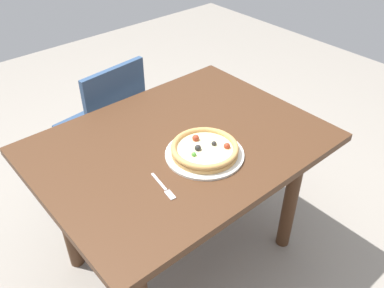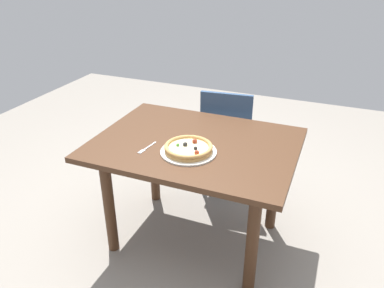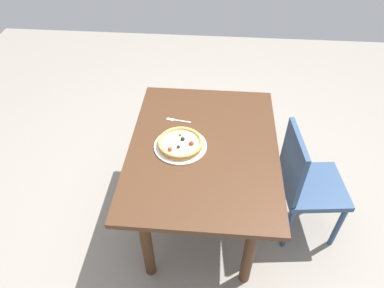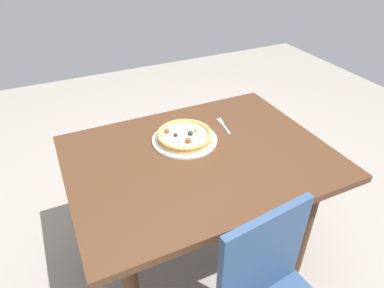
{
  "view_description": "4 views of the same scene",
  "coord_description": "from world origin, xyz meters",
  "px_view_note": "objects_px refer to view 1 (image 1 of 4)",
  "views": [
    {
      "loc": [
        0.88,
        1.1,
        1.77
      ],
      "look_at": [
        -0.01,
        0.07,
        0.76
      ],
      "focal_mm": 38.01,
      "sensor_mm": 36.0,
      "label": 1
    },
    {
      "loc": [
        -0.75,
        1.9,
        1.77
      ],
      "look_at": [
        -0.01,
        0.07,
        0.76
      ],
      "focal_mm": 35.38,
      "sensor_mm": 36.0,
      "label": 2
    },
    {
      "loc": [
        -1.55,
        -0.06,
        2.21
      ],
      "look_at": [
        -0.01,
        0.07,
        0.76
      ],
      "focal_mm": 32.63,
      "sensor_mm": 36.0,
      "label": 3
    },
    {
      "loc": [
        -0.58,
        -1.14,
        1.67
      ],
      "look_at": [
        -0.01,
        0.07,
        0.76
      ],
      "focal_mm": 31.55,
      "sensor_mm": 36.0,
      "label": 4
    }
  ],
  "objects_px": {
    "chair_near": "(107,125)",
    "pizza": "(205,149)",
    "dining_table": "(180,162)",
    "plate": "(205,154)",
    "fork": "(164,188)"
  },
  "relations": [
    {
      "from": "plate",
      "to": "fork",
      "type": "relative_size",
      "value": 1.96
    },
    {
      "from": "chair_near",
      "to": "fork",
      "type": "bearing_deg",
      "value": -112.01
    },
    {
      "from": "chair_near",
      "to": "plate",
      "type": "height_order",
      "value": "chair_near"
    },
    {
      "from": "plate",
      "to": "pizza",
      "type": "xyz_separation_m",
      "value": [
        -0.0,
        -0.0,
        0.03
      ]
    },
    {
      "from": "fork",
      "to": "chair_near",
      "type": "bearing_deg",
      "value": 172.94
    },
    {
      "from": "dining_table",
      "to": "plate",
      "type": "xyz_separation_m",
      "value": [
        -0.01,
        0.14,
        0.12
      ]
    },
    {
      "from": "plate",
      "to": "pizza",
      "type": "distance_m",
      "value": 0.03
    },
    {
      "from": "chair_near",
      "to": "fork",
      "type": "distance_m",
      "value": 0.94
    },
    {
      "from": "chair_near",
      "to": "dining_table",
      "type": "bearing_deg",
      "value": -97.07
    },
    {
      "from": "pizza",
      "to": "plate",
      "type": "bearing_deg",
      "value": 38.11
    },
    {
      "from": "pizza",
      "to": "fork",
      "type": "bearing_deg",
      "value": 11.87
    },
    {
      "from": "chair_near",
      "to": "fork",
      "type": "height_order",
      "value": "chair_near"
    },
    {
      "from": "dining_table",
      "to": "pizza",
      "type": "relative_size",
      "value": 4.38
    },
    {
      "from": "chair_near",
      "to": "pizza",
      "type": "bearing_deg",
      "value": -95.91
    },
    {
      "from": "pizza",
      "to": "fork",
      "type": "distance_m",
      "value": 0.26
    }
  ]
}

